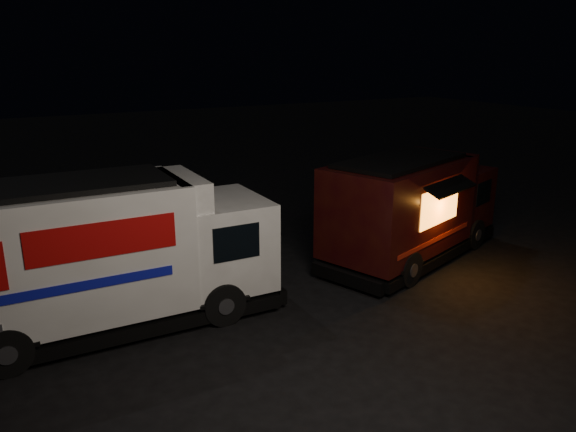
# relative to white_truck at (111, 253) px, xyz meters

# --- Properties ---
(ground) EXTENTS (80.00, 80.00, 0.00)m
(ground) POSITION_rel_white_truck_xyz_m (3.57, -1.49, -1.45)
(ground) COLOR black
(ground) RESTS_ON ground
(white_truck) EXTENTS (6.45, 2.31, 2.90)m
(white_truck) POSITION_rel_white_truck_xyz_m (0.00, 0.00, 0.00)
(white_truck) COLOR white
(white_truck) RESTS_ON ground
(red_truck) EXTENTS (6.07, 3.81, 2.65)m
(red_truck) POSITION_rel_white_truck_xyz_m (7.46, 0.10, -0.13)
(red_truck) COLOR #340F09
(red_truck) RESTS_ON ground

